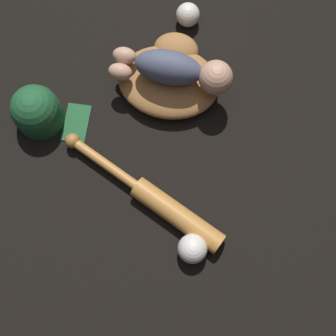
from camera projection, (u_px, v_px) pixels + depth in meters
name	position (u px, v px, depth m)	size (l,w,h in m)	color
ground_plane	(155.00, 90.00, 1.40)	(6.00, 6.00, 0.00)	black
baseball_glove	(170.00, 77.00, 1.37)	(0.37, 0.34, 0.08)	#A8703D
baby_figure	(177.00, 70.00, 1.28)	(0.34, 0.22, 0.10)	#4C516B
baseball_bat	(160.00, 203.00, 1.27)	(0.38, 0.42, 0.06)	#C6843D
baseball	(192.00, 249.00, 1.23)	(0.08, 0.08, 0.08)	white
baseball_spare	(188.00, 15.00, 1.43)	(0.07, 0.07, 0.07)	white
baseball_cap	(37.00, 111.00, 1.32)	(0.22, 0.17, 0.14)	#1E562D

